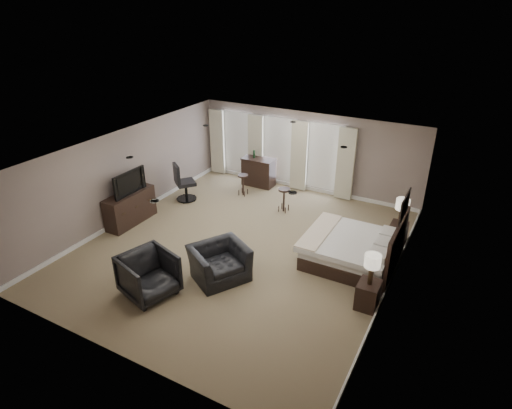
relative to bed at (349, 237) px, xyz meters
The scene contains 16 objects.
room 2.74m from the bed, 165.36° to the right, with size 7.60×8.60×2.64m.
window_bay 4.99m from the bed, 136.19° to the left, with size 5.25×0.20×2.30m.
bed is the anchor object (origin of this frame).
nightstand_near 1.74m from the bed, 58.46° to the right, with size 0.43×0.53×0.58m, color black.
nightstand_far 1.74m from the bed, 58.46° to the left, with size 0.42×0.52×0.56m, color black.
lamp_near 1.72m from the bed, 58.46° to the right, with size 0.33×0.33×0.68m, color beige.
lamp_far 1.72m from the bed, 58.46° to the left, with size 0.34×0.34×0.71m, color beige.
wall_art 1.56m from the bed, ahead, with size 0.04×0.96×0.56m, color slate.
dresser 6.12m from the bed, behind, with size 0.51×1.58×0.92m, color black.
tv 6.12m from the bed, behind, with size 1.15×0.67×0.15m, color black.
armchair_near 3.13m from the bed, 139.10° to the right, with size 1.22×0.79×1.06m, color black.
armchair_far 4.69m from the bed, 135.57° to the right, with size 1.04×0.97×1.07m, color black.
bar_counter 5.16m from the bed, 142.92° to the left, with size 1.11×0.58×0.96m, color black.
bar_stool_left 4.70m from the bed, 152.72° to the left, with size 0.33×0.33×0.70m, color black.
bar_stool_right 3.05m from the bed, 145.74° to the left, with size 0.35×0.35×0.74m, color black.
desk_chair 5.65m from the bed, behind, with size 0.63×0.63×1.23m, color black.
Camera 1 is at (4.83, -8.13, 5.83)m, focal length 30.00 mm.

